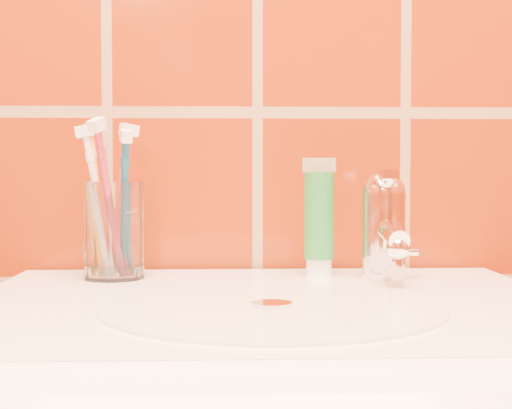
{
  "coord_description": "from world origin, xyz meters",
  "views": [
    {
      "loc": [
        -0.04,
        0.24,
        0.97
      ],
      "look_at": [
        -0.01,
        1.08,
        0.93
      ],
      "focal_mm": 55.0,
      "sensor_mm": 36.0,
      "label": 1
    }
  ],
  "objects": [
    {
      "name": "toothpaste_tube",
      "position": [
        0.07,
        1.12,
        0.91
      ],
      "size": [
        0.04,
        0.03,
        0.13
      ],
      "rotation": [
        0.0,
        0.0,
        -0.29
      ],
      "color": "white",
      "rests_on": "pedestal_sink"
    },
    {
      "name": "glass_tumbler",
      "position": [
        -0.16,
        1.11,
        0.9
      ],
      "size": [
        0.08,
        0.08,
        0.11
      ],
      "primitive_type": "cylinder",
      "rotation": [
        0.0,
        0.0,
        0.28
      ],
      "color": "white",
      "rests_on": "pedestal_sink"
    },
    {
      "name": "toothbrush_2",
      "position": [
        -0.16,
        1.08,
        0.94
      ],
      "size": [
        0.08,
        0.13,
        0.2
      ],
      "primitive_type": null,
      "rotation": [
        0.31,
        0.0,
        -0.35
      ],
      "color": "#A32339",
      "rests_on": "glass_tumbler"
    },
    {
      "name": "toothbrush_4",
      "position": [
        -0.16,
        1.12,
        0.94
      ],
      "size": [
        0.08,
        0.07,
        0.18
      ],
      "primitive_type": null,
      "rotation": [
        0.15,
        0.0,
        2.18
      ],
      "color": "#B7272D",
      "rests_on": "glass_tumbler"
    },
    {
      "name": "toothbrush_3",
      "position": [
        -0.18,
        1.12,
        0.94
      ],
      "size": [
        0.09,
        0.11,
        0.19
      ],
      "primitive_type": null,
      "rotation": [
        0.24,
        0.0,
        -2.53
      ],
      "color": "orange",
      "rests_on": "glass_tumbler"
    },
    {
      "name": "faucet",
      "position": [
        0.14,
        1.09,
        0.91
      ],
      "size": [
        0.05,
        0.11,
        0.12
      ],
      "color": "white",
      "rests_on": "pedestal_sink"
    },
    {
      "name": "toothbrush_0",
      "position": [
        -0.18,
        1.1,
        0.93
      ],
      "size": [
        0.06,
        0.06,
        0.18
      ],
      "primitive_type": null,
      "rotation": [
        0.18,
        0.0,
        -1.7
      ],
      "color": "white",
      "rests_on": "glass_tumbler"
    },
    {
      "name": "toothbrush_1",
      "position": [
        -0.15,
        1.1,
        0.93
      ],
      "size": [
        0.06,
        0.1,
        0.18
      ],
      "primitive_type": null,
      "rotation": [
        0.21,
        0.0,
        0.29
      ],
      "color": "#0D5072",
      "rests_on": "glass_tumbler"
    }
  ]
}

